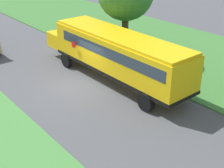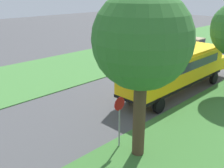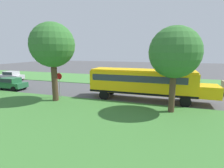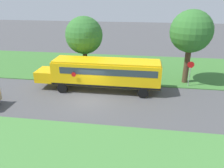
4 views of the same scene
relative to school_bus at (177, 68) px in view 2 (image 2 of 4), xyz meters
The scene contains 6 objects.
ground_plane 3.22m from the school_bus, 20.24° to the right, with size 120.00×120.00×0.00m, color #4C4C4F.
grass_far_side 11.62m from the school_bus, ahead, with size 10.00×80.00×0.07m, color #47843D.
school_bus is the anchor object (origin of this frame).
pickup_truck 12.57m from the school_bus, 65.88° to the right, with size 2.28×5.40×2.10m.
oak_tree_roadside_mid 9.77m from the school_bus, 111.74° to the left, with size 4.28×4.28×7.73m.
stop_sign 8.92m from the school_bus, 104.10° to the left, with size 0.08×0.68×2.74m.
Camera 2 is at (-12.47, 17.89, 7.57)m, focal length 42.00 mm.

